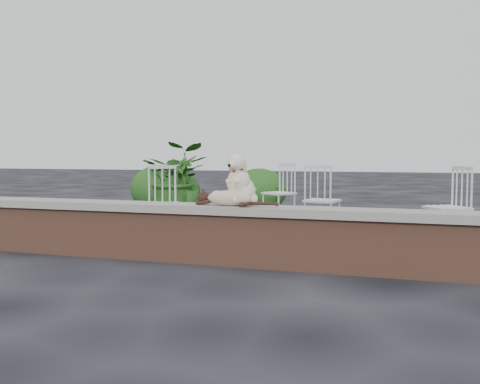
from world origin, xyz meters
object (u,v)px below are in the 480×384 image
(potted_plant_a, at_px, (176,178))
(cat, at_px, (229,197))
(dog, at_px, (242,179))
(chair_e, at_px, (247,187))
(chair_d, at_px, (447,206))
(chair_b, at_px, (279,192))
(potted_plant_b, at_px, (184,184))
(chair_c, at_px, (322,199))
(chair_a, at_px, (168,203))

(potted_plant_a, bearing_deg, cat, -58.56)
(dog, bearing_deg, chair_e, 118.27)
(dog, xyz_separation_m, chair_e, (-1.38, 4.55, -0.37))
(chair_d, bearing_deg, chair_b, -155.64)
(chair_e, bearing_deg, chair_d, -140.28)
(potted_plant_b, bearing_deg, chair_b, -16.58)
(cat, height_order, chair_d, chair_d)
(potted_plant_b, bearing_deg, potted_plant_a, -145.04)
(cat, xyz_separation_m, potted_plant_a, (-2.46, 4.03, -0.01))
(chair_b, bearing_deg, chair_e, 160.88)
(dog, xyz_separation_m, chair_d, (2.00, 1.67, -0.37))
(cat, relative_size, chair_c, 1.07)
(dog, bearing_deg, potted_plant_b, 132.71)
(cat, bearing_deg, chair_e, 116.85)
(chair_b, xyz_separation_m, potted_plant_b, (-1.95, 0.58, 0.06))
(dog, xyz_separation_m, cat, (-0.08, -0.15, -0.17))
(cat, bearing_deg, chair_d, 52.47)
(dog, xyz_separation_m, chair_a, (-1.30, 1.01, -0.37))
(chair_d, height_order, potted_plant_b, potted_plant_b)
(cat, height_order, chair_c, chair_c)
(dog, relative_size, chair_a, 0.55)
(chair_c, xyz_separation_m, potted_plant_a, (-2.99, 1.68, 0.18))
(chair_c, bearing_deg, dog, 89.13)
(dog, height_order, potted_plant_b, dog)
(chair_b, relative_size, potted_plant_b, 0.88)
(chair_d, height_order, chair_c, same)
(chair_e, height_order, potted_plant_b, potted_plant_b)
(chair_a, bearing_deg, chair_b, 22.12)
(chair_c, relative_size, potted_plant_b, 0.88)
(dog, distance_m, potted_plant_b, 4.65)
(chair_d, height_order, potted_plant_a, potted_plant_a)
(dog, height_order, chair_e, dog)
(cat, distance_m, chair_e, 4.88)
(cat, relative_size, chair_d, 1.07)
(dog, height_order, chair_b, dog)
(potted_plant_a, bearing_deg, chair_c, -29.42)
(dog, height_order, cat, dog)
(chair_d, relative_size, potted_plant_b, 0.88)
(potted_plant_a, bearing_deg, potted_plant_b, 34.96)
(chair_a, bearing_deg, potted_plant_b, 62.32)
(chair_d, bearing_deg, potted_plant_a, -146.77)
(dog, height_order, chair_a, dog)
(chair_a, height_order, potted_plant_b, potted_plant_b)
(chair_d, bearing_deg, potted_plant_b, -148.29)
(chair_d, xyz_separation_m, potted_plant_a, (-4.55, 2.21, 0.18))
(chair_d, height_order, chair_b, same)
(chair_e, bearing_deg, chair_a, 171.36)
(dog, xyz_separation_m, chair_c, (0.44, 2.19, -0.37))
(chair_d, height_order, chair_a, same)
(chair_b, distance_m, potted_plant_b, 2.04)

